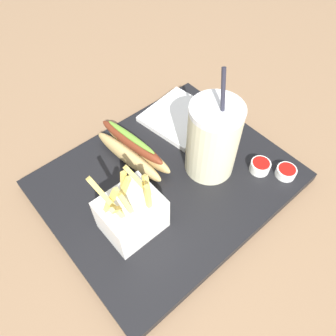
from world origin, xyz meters
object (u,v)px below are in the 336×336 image
Objects in this scene: soda_cup at (213,140)px; hot_dog_1 at (133,150)px; ketchup_cup_2 at (286,172)px; fries_basket at (131,214)px; ketchup_cup_1 at (260,166)px; napkin_stack at (180,117)px.

soda_cup is 0.15m from hot_dog_1.
hot_dog_1 is at bearing 131.45° from ketchup_cup_2.
fries_basket is at bearing -177.96° from soda_cup.
soda_cup is 0.11m from ketchup_cup_1.
soda_cup is 1.42× the size of fries_basket.
napkin_stack is at bearing 71.16° from soda_cup.
fries_basket is 0.26m from ketchup_cup_1.
ketchup_cup_2 reaches higher than napkin_stack.
ketchup_cup_1 is at bearing 125.03° from ketchup_cup_2.
ketchup_cup_1 is 0.20m from napkin_stack.
soda_cup is 1.61× the size of napkin_stack.
hot_dog_1 is at bearing 132.72° from ketchup_cup_1.
soda_cup is at bearing 133.51° from ketchup_cup_1.
soda_cup reaches higher than hot_dog_1.
fries_basket is 0.14m from hot_dog_1.
hot_dog_1 is (-0.10, 0.11, -0.05)m from soda_cup.
ketchup_cup_1 reaches higher than ketchup_cup_2.
hot_dog_1 is at bearing -171.05° from napkin_stack.
napkin_stack is at bearing 30.72° from fries_basket.
fries_basket is at bearing -127.56° from hot_dog_1.
hot_dog_1 is 0.24m from ketchup_cup_1.
napkin_stack is (0.23, 0.14, -0.03)m from fries_basket.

